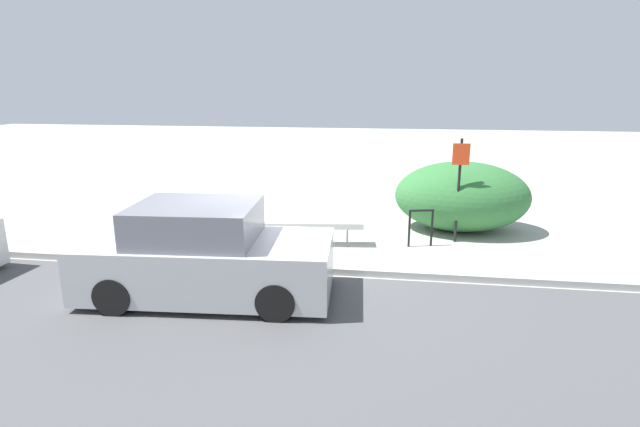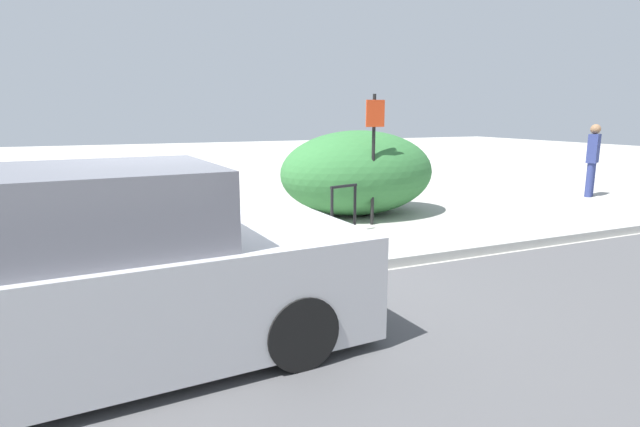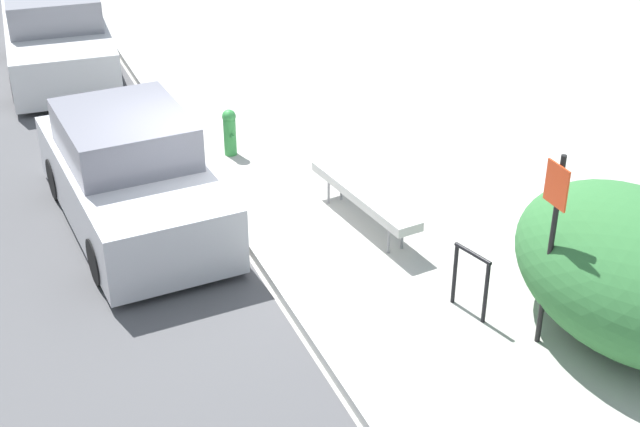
# 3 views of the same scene
# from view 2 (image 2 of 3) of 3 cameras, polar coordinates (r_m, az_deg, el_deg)

# --- Properties ---
(ground_plane) EXTENTS (60.00, 60.00, 0.00)m
(ground_plane) POSITION_cam_2_polar(r_m,az_deg,el_deg) (5.79, -13.44, -8.80)
(ground_plane) COLOR #ADAAA3
(curb) EXTENTS (60.00, 0.20, 0.13)m
(curb) POSITION_cam_2_polar(r_m,az_deg,el_deg) (5.77, -13.47, -8.20)
(curb) COLOR #A8A8A3
(curb) RESTS_ON ground_plane
(bench) EXTENTS (2.28, 0.65, 0.54)m
(bench) POSITION_cam_2_polar(r_m,az_deg,el_deg) (7.25, -13.21, -0.89)
(bench) COLOR gray
(bench) RESTS_ON ground_plane
(bike_rack) EXTENTS (0.55, 0.19, 0.83)m
(bike_rack) POSITION_cam_2_polar(r_m,az_deg,el_deg) (8.22, 2.72, 1.08)
(bike_rack) COLOR black
(bike_rack) RESTS_ON ground_plane
(sign_post) EXTENTS (0.36, 0.08, 2.30)m
(sign_post) POSITION_cam_2_polar(r_m,az_deg,el_deg) (8.85, 6.17, 7.51)
(sign_post) COLOR black
(sign_post) RESTS_ON ground_plane
(shrub_hedge) EXTENTS (3.15, 2.21, 1.65)m
(shrub_hedge) POSITION_cam_2_polar(r_m,az_deg,el_deg) (9.87, 4.35, 4.67)
(shrub_hedge) COLOR #337038
(shrub_hedge) RESTS_ON ground_plane
(pedestrian) EXTENTS (0.45, 0.37, 1.73)m
(pedestrian) POSITION_cam_2_polar(r_m,az_deg,el_deg) (13.62, 28.70, 5.56)
(pedestrian) COLOR navy
(pedestrian) RESTS_ON ground_plane
(parked_car_near) EXTENTS (4.14, 2.00, 1.57)m
(parked_car_near) POSITION_cam_2_polar(r_m,az_deg,el_deg) (4.29, -23.11, -6.78)
(parked_car_near) COLOR black
(parked_car_near) RESTS_ON ground_plane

